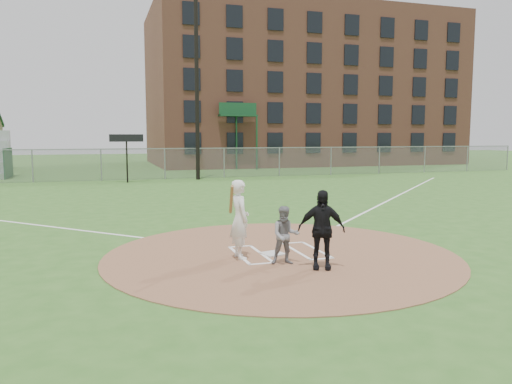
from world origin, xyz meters
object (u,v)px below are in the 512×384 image
object	(u,v)px
catcher	(285,235)
umpire	(321,229)
batter_at_plate	(240,219)
home_plate	(273,254)

from	to	relation	value
catcher	umpire	distance (m)	0.85
umpire	batter_at_plate	size ratio (longest dim) A/B	0.93
catcher	home_plate	bearing A→B (deg)	101.07
catcher	batter_at_plate	bearing A→B (deg)	147.91
home_plate	batter_at_plate	size ratio (longest dim) A/B	0.26
catcher	batter_at_plate	size ratio (longest dim) A/B	0.71
umpire	batter_at_plate	xyz separation A→B (m)	(-1.41, 1.40, 0.07)
home_plate	catcher	distance (m)	1.13
umpire	batter_at_plate	world-z (taller)	batter_at_plate
catcher	umpire	world-z (taller)	umpire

